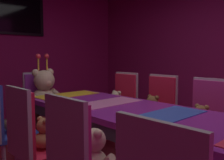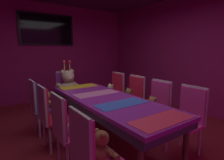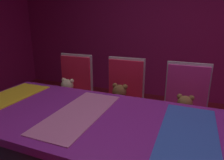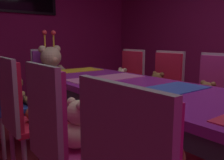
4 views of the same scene
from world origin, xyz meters
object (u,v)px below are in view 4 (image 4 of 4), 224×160
Objects in this scene: chair_left_1 at (58,132)px; chair_right_2 at (165,84)px; teddy_right_2 at (157,86)px; chair_right_3 at (129,77)px; teddy_left_1 at (80,127)px; teddy_right_1 at (206,98)px; teddy_left_3 at (16,92)px; throne_chair at (47,76)px; chair_left_3 at (0,94)px; teddy_left_2 at (38,108)px; king_teddy_bear at (52,69)px; teddy_right_3 at (121,80)px; chair_left_2 at (20,108)px; banquet_table at (131,93)px; chair_right_1 at (214,93)px.

chair_left_1 and chair_right_2 have the same top height.
teddy_right_2 is 0.64m from chair_right_3.
chair_right_3 reaches higher than teddy_left_1.
teddy_left_3 is at bearing -42.32° from teddy_right_1.
chair_right_2 is 1.00× the size of throne_chair.
chair_left_3 reaches higher than teddy_left_3.
king_teddy_bear reaches higher than teddy_left_2.
teddy_left_1 is at bearing 21.60° from chair_right_2.
teddy_right_2 is 0.62m from teddy_right_3.
chair_left_1 is 1.00× the size of chair_left_2.
teddy_right_1 is 0.29× the size of chair_right_2.
chair_right_3 is at bearing -0.02° from chair_left_3.
teddy_left_2 is 0.82× the size of teddy_left_3.
teddy_right_3 is (1.39, 0.61, 0.01)m from teddy_left_2.
teddy_left_2 is 1.64m from throne_chair.
chair_left_1 reaches higher than teddy_right_3.
chair_left_1 is 3.43× the size of teddy_right_1.
teddy_right_2 is at bearing -21.87° from chair_left_3.
chair_right_2 and throne_chair have the same top height.
chair_left_2 reaches higher than teddy_right_3.
throne_chair is (0.85, 0.88, 0.00)m from chair_left_3.
king_teddy_bear is (0.00, 1.66, 0.06)m from banquet_table.
teddy_left_1 is 0.33× the size of chair_left_2.
teddy_right_3 reaches higher than teddy_right_1.
chair_left_3 is 1.68m from chair_right_3.
chair_left_3 is (-0.17, 1.22, 0.01)m from teddy_left_1.
chair_left_1 and chair_right_3 have the same top height.
chair_left_1 is at bearing -1.14° from chair_right_1.
king_teddy_bear is (0.70, 0.71, 0.12)m from teddy_left_3.
king_teddy_bear reaches higher than teddy_left_3.
chair_left_3 is (-0.15, 0.61, 0.03)m from teddy_left_2.
chair_left_2 is 1.00× the size of throne_chair.
chair_right_2 is (1.54, -0.02, 0.03)m from teddy_left_2.
teddy_left_2 is (0.12, 0.62, -0.03)m from chair_left_1.
throne_chair reaches higher than banquet_table.
teddy_left_1 is 1.13× the size of teddy_right_1.
teddy_left_1 is 1.05× the size of teddy_right_2.
chair_right_1 is (1.66, -0.65, 0.00)m from chair_left_2.
banquet_table is at bearing -48.01° from chair_left_3.
banquet_table is 3.23× the size of king_teddy_bear.
chair_left_2 is 3.19× the size of teddy_right_2.
chair_left_3 is at bearing 90.66° from chair_left_2.
throne_chair is at bearing 72.22° from teddy_left_1.
banquet_table is at bearing -20.91° from chair_right_1.
teddy_right_1 is (1.53, -1.26, -0.02)m from chair_left_3.
teddy_left_2 is 0.35× the size of king_teddy_bear.
king_teddy_bear reaches higher than teddy_right_1.
chair_right_1 is at bearing -23.15° from teddy_left_2.
teddy_left_2 is 0.28× the size of chair_left_3.
teddy_left_3 is 0.43× the size of king_teddy_bear.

